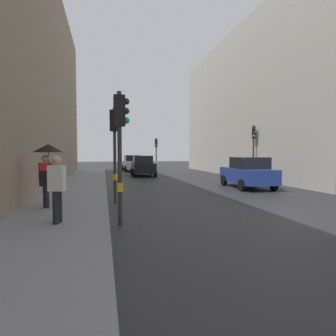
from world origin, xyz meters
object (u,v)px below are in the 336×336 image
(traffic_light_mid_street, at_px, (254,143))
(traffic_light_near_left, at_px, (120,133))
(traffic_light_near_right, at_px, (115,137))
(car_dark_suv, at_px, (143,166))
(pedestrian_with_umbrella, at_px, (47,158))
(traffic_light_far_median, at_px, (156,149))
(car_blue_van, at_px, (248,173))
(car_white_compact, at_px, (132,163))
(pedestrian_with_black_backpack, at_px, (55,185))

(traffic_light_mid_street, relative_size, traffic_light_near_left, 1.09)
(traffic_light_near_right, xyz_separation_m, car_dark_suv, (2.93, 13.61, -1.73))
(traffic_light_near_left, xyz_separation_m, pedestrian_with_umbrella, (-2.30, 2.29, -0.69))
(traffic_light_near_right, height_order, pedestrian_with_umbrella, traffic_light_near_right)
(traffic_light_far_median, bearing_deg, car_dark_suv, -114.58)
(traffic_light_far_median, bearing_deg, pedestrian_with_umbrella, -110.65)
(car_blue_van, distance_m, pedestrian_with_umbrella, 10.97)
(car_white_compact, bearing_deg, car_blue_van, -74.17)
(pedestrian_with_umbrella, bearing_deg, traffic_light_mid_street, 34.41)
(traffic_light_mid_street, height_order, pedestrian_with_black_backpack, traffic_light_mid_street)
(traffic_light_near_left, height_order, car_white_compact, traffic_light_near_left)
(car_blue_van, relative_size, pedestrian_with_black_backpack, 2.43)
(traffic_light_near_left, relative_size, car_blue_van, 0.85)
(car_dark_suv, relative_size, car_white_compact, 1.00)
(traffic_light_far_median, xyz_separation_m, car_white_compact, (-2.21, 2.78, -1.58))
(traffic_light_near_left, distance_m, car_blue_van, 10.42)
(traffic_light_mid_street, xyz_separation_m, traffic_light_near_left, (-10.06, -10.75, -0.21))
(traffic_light_near_left, bearing_deg, pedestrian_with_black_backpack, -176.68)
(traffic_light_near_left, bearing_deg, traffic_light_far_median, 77.09)
(car_dark_suv, bearing_deg, traffic_light_near_right, -102.14)
(car_dark_suv, height_order, pedestrian_with_black_backpack, pedestrian_with_black_backpack)
(traffic_light_near_right, height_order, car_white_compact, traffic_light_near_right)
(traffic_light_near_left, bearing_deg, traffic_light_near_right, 90.07)
(traffic_light_mid_street, bearing_deg, traffic_light_near_right, -144.07)
(car_blue_van, xyz_separation_m, car_white_compact, (-4.89, 17.24, 0.00))
(traffic_light_mid_street, distance_m, car_dark_suv, 9.71)
(car_white_compact, xyz_separation_m, pedestrian_with_black_backpack, (-4.39, -24.28, 0.29))
(car_white_compact, xyz_separation_m, pedestrian_with_umbrella, (-5.00, -21.90, 0.96))
(traffic_light_near_right, relative_size, car_dark_suv, 0.89)
(car_blue_van, bearing_deg, traffic_light_far_median, 100.50)
(pedestrian_with_umbrella, bearing_deg, car_dark_suv, 70.55)
(traffic_light_near_left, distance_m, pedestrian_with_umbrella, 3.32)
(pedestrian_with_umbrella, height_order, pedestrian_with_black_backpack, pedestrian_with_umbrella)
(car_dark_suv, xyz_separation_m, pedestrian_with_black_backpack, (-4.62, -17.17, 0.29))
(traffic_light_near_right, distance_m, pedestrian_with_black_backpack, 4.20)
(traffic_light_near_right, distance_m, traffic_light_near_left, 3.46)
(car_blue_van, bearing_deg, car_white_compact, 105.83)
(car_dark_suv, bearing_deg, car_white_compact, 91.81)
(traffic_light_mid_street, relative_size, car_blue_van, 0.93)
(pedestrian_with_black_backpack, bearing_deg, pedestrian_with_umbrella, 104.17)
(traffic_light_near_right, bearing_deg, traffic_light_near_left, -89.93)
(car_blue_van, relative_size, car_dark_suv, 1.01)
(car_white_compact, height_order, pedestrian_with_umbrella, pedestrian_with_umbrella)
(traffic_light_mid_street, height_order, pedestrian_with_umbrella, traffic_light_mid_street)
(traffic_light_near_left, height_order, traffic_light_far_median, traffic_light_near_left)
(traffic_light_near_left, height_order, pedestrian_with_umbrella, traffic_light_near_left)
(traffic_light_far_median, relative_size, car_dark_suv, 0.83)
(traffic_light_near_right, xyz_separation_m, car_blue_van, (7.59, 3.49, -1.73))
(pedestrian_with_umbrella, relative_size, pedestrian_with_black_backpack, 1.21)
(car_white_compact, bearing_deg, pedestrian_with_umbrella, -102.85)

